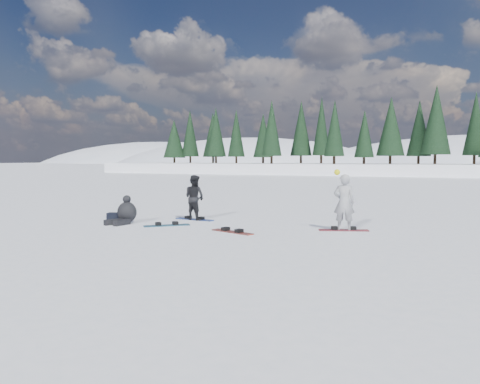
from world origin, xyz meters
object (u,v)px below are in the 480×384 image
(gear_bag, at_px, (114,217))
(seated_rider, at_px, (126,213))
(snowboard_loose_b, at_px, (232,232))
(snowboard_loose_a, at_px, (167,225))
(snowboarder_man, at_px, (194,197))
(snowboarder_woman, at_px, (344,202))

(gear_bag, bearing_deg, seated_rider, -20.48)
(snowboard_loose_b, distance_m, snowboard_loose_a, 2.56)
(gear_bag, bearing_deg, snowboarder_man, 30.92)
(gear_bag, height_order, snowboard_loose_b, gear_bag)
(seated_rider, bearing_deg, snowboard_loose_a, 17.53)
(snowboarder_man, relative_size, gear_bag, 3.59)
(snowboarder_woman, distance_m, seated_rider, 7.27)
(snowboarder_man, distance_m, gear_bag, 2.89)
(snowboarder_man, relative_size, snowboard_loose_b, 1.08)
(snowboarder_woman, height_order, gear_bag, snowboarder_woman)
(gear_bag, xyz_separation_m, snowboard_loose_a, (2.32, -0.25, -0.14))
(snowboarder_woman, bearing_deg, seated_rider, -0.93)
(seated_rider, bearing_deg, gear_bag, 176.60)
(snowboarder_woman, xyz_separation_m, seated_rider, (-7.14, -1.27, -0.51))
(snowboarder_woman, distance_m, snowboard_loose_b, 3.52)
(snowboarder_woman, relative_size, snowboard_loose_b, 1.25)
(gear_bag, bearing_deg, snowboard_loose_a, -6.13)
(snowboarder_man, relative_size, seated_rider, 1.33)
(seated_rider, relative_size, snowboard_loose_a, 0.81)
(gear_bag, distance_m, snowboard_loose_a, 2.33)
(gear_bag, distance_m, snowboard_loose_b, 4.89)
(seated_rider, bearing_deg, snowboarder_woman, 27.17)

